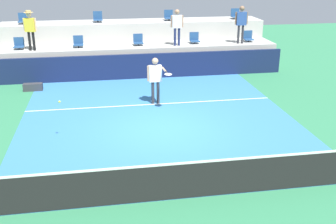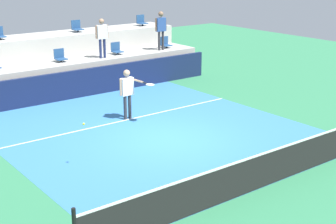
{
  "view_description": "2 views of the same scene",
  "coord_description": "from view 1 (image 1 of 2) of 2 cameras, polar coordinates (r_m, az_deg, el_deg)",
  "views": [
    {
      "loc": [
        -1.8,
        -11.76,
        5.05
      ],
      "look_at": [
        0.01,
        -1.1,
        1.0
      ],
      "focal_mm": 43.93,
      "sensor_mm": 36.0,
      "label": 1
    },
    {
      "loc": [
        -8.72,
        -11.34,
        5.33
      ],
      "look_at": [
        -0.02,
        -0.0,
        0.89
      ],
      "focal_mm": 53.6,
      "sensor_mm": 36.0,
      "label": 2
    }
  ],
  "objects": [
    {
      "name": "ground_plane",
      "position": [
        12.92,
        -0.87,
        -2.46
      ],
      "size": [
        40.0,
        40.0,
        0.0
      ],
      "primitive_type": "plane",
      "color": "#2D754C"
    },
    {
      "name": "court_inner_paint",
      "position": [
        13.84,
        -1.5,
        -0.85
      ],
      "size": [
        9.0,
        10.0,
        0.01
      ],
      "primitive_type": "cube",
      "color": "teal",
      "rests_on": "ground_plane"
    },
    {
      "name": "court_service_line",
      "position": [
        15.14,
        -2.26,
        1.07
      ],
      "size": [
        9.0,
        0.06,
        0.0
      ],
      "primitive_type": "cube",
      "color": "white",
      "rests_on": "ground_plane"
    },
    {
      "name": "tennis_net",
      "position": [
        9.17,
        3.0,
        -9.23
      ],
      "size": [
        10.48,
        0.08,
        1.07
      ],
      "color": "black",
      "rests_on": "ground_plane"
    },
    {
      "name": "sponsor_backboard",
      "position": [
        18.41,
        -3.76,
        6.36
      ],
      "size": [
        13.0,
        0.16,
        1.1
      ],
      "primitive_type": "cube",
      "color": "#141E42",
      "rests_on": "ground_plane"
    },
    {
      "name": "seating_tier_lower",
      "position": [
        19.65,
        -4.17,
        7.48
      ],
      "size": [
        13.0,
        1.8,
        1.25
      ],
      "primitive_type": "cube",
      "color": "#ADAAA3",
      "rests_on": "ground_plane"
    },
    {
      "name": "seating_tier_upper",
      "position": [
        21.31,
        -4.69,
        9.67
      ],
      "size": [
        13.0,
        1.8,
        2.1
      ],
      "primitive_type": "cube",
      "color": "#ADAAA3",
      "rests_on": "ground_plane"
    },
    {
      "name": "stadium_chair_lower_far_left",
      "position": [
        19.64,
        -19.98,
        8.81
      ],
      "size": [
        0.44,
        0.4,
        0.52
      ],
      "color": "#2D2D33",
      "rests_on": "seating_tier_lower"
    },
    {
      "name": "stadium_chair_lower_left",
      "position": [
        19.35,
        -12.34,
        9.41
      ],
      "size": [
        0.44,
        0.4,
        0.52
      ],
      "color": "#2D2D33",
      "rests_on": "seating_tier_lower"
    },
    {
      "name": "stadium_chair_lower_center",
      "position": [
        19.41,
        -4.16,
        9.85
      ],
      "size": [
        0.44,
        0.4,
        0.52
      ],
      "color": "#2D2D33",
      "rests_on": "seating_tier_lower"
    },
    {
      "name": "stadium_chair_lower_right",
      "position": [
        19.85,
        3.69,
        10.1
      ],
      "size": [
        0.44,
        0.4,
        0.52
      ],
      "color": "#2D2D33",
      "rests_on": "seating_tier_lower"
    },
    {
      "name": "stadium_chair_lower_far_right",
      "position": [
        20.62,
        11.07,
        10.16
      ],
      "size": [
        0.44,
        0.4,
        0.52
      ],
      "color": "#2D2D33",
      "rests_on": "seating_tier_lower"
    },
    {
      "name": "stadium_chair_upper_far_left",
      "position": [
        21.26,
        -19.47,
        12.02
      ],
      "size": [
        0.44,
        0.4,
        0.52
      ],
      "color": "#2D2D33",
      "rests_on": "seating_tier_upper"
    },
    {
      "name": "stadium_chair_upper_left",
      "position": [
        20.97,
        -9.72,
        12.77
      ],
      "size": [
        0.44,
        0.4,
        0.52
      ],
      "color": "#2D2D33",
      "rests_on": "seating_tier_upper"
    },
    {
      "name": "stadium_chair_upper_right",
      "position": [
        21.27,
        0.1,
        13.16
      ],
      "size": [
        0.44,
        0.4,
        0.52
      ],
      "color": "#2D2D33",
      "rests_on": "seating_tier_upper"
    },
    {
      "name": "stadium_chair_upper_far_right",
      "position": [
        22.13,
        9.34,
        13.19
      ],
      "size": [
        0.44,
        0.4,
        0.52
      ],
      "color": "#2D2D33",
      "rests_on": "seating_tier_upper"
    },
    {
      "name": "tennis_player",
      "position": [
        14.9,
        -1.72,
        5.0
      ],
      "size": [
        0.76,
        1.19,
        1.72
      ],
      "color": "#2D2D33",
      "rests_on": "ground_plane"
    },
    {
      "name": "spectator_with_hat",
      "position": [
        19.03,
        -18.61,
        11.22
      ],
      "size": [
        0.59,
        0.48,
        1.73
      ],
      "color": "black",
      "rests_on": "seating_tier_lower"
    },
    {
      "name": "spectator_in_white",
      "position": [
        19.16,
        1.26,
        12.1
      ],
      "size": [
        0.58,
        0.24,
        1.65
      ],
      "color": "navy",
      "rests_on": "seating_tier_lower"
    },
    {
      "name": "spectator_leaning_on_rail",
      "position": [
        19.95,
        10.14,
        12.35
      ],
      "size": [
        0.61,
        0.25,
        1.75
      ],
      "color": "#2D2D33",
      "rests_on": "seating_tier_lower"
    },
    {
      "name": "tennis_ball",
      "position": [
        12.12,
        -14.83,
        1.38
      ],
      "size": [
        0.07,
        0.07,
        0.07
      ],
      "color": "#CCE033"
    },
    {
      "name": "equipment_bag",
      "position": [
        17.58,
        -18.23,
        3.31
      ],
      "size": [
        0.76,
        0.28,
        0.3
      ],
      "primitive_type": "cube",
      "color": "#333338",
      "rests_on": "ground_plane"
    }
  ]
}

